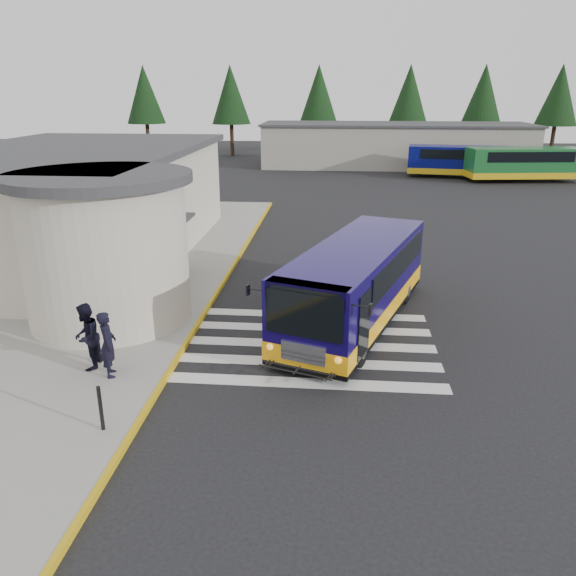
# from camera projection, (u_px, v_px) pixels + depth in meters

# --- Properties ---
(ground) EXTENTS (140.00, 140.00, 0.00)m
(ground) POSITION_uv_depth(u_px,v_px,m) (321.00, 334.00, 17.90)
(ground) COLOR black
(ground) RESTS_ON ground
(sidewalk) EXTENTS (10.00, 34.00, 0.15)m
(sidewalk) POSITION_uv_depth(u_px,v_px,m) (99.00, 283.00, 22.38)
(sidewalk) COLOR gray
(sidewalk) RESTS_ON ground
(curb_strip) EXTENTS (0.12, 34.00, 0.16)m
(curb_strip) POSITION_uv_depth(u_px,v_px,m) (221.00, 287.00, 21.96)
(curb_strip) COLOR gold
(curb_strip) RESTS_ON ground
(station_building) EXTENTS (12.70, 18.70, 4.80)m
(station_building) POSITION_uv_depth(u_px,v_px,m) (78.00, 206.00, 24.42)
(station_building) COLOR #BEB1A0
(station_building) RESTS_ON ground
(crosswalk) EXTENTS (8.00, 5.35, 0.01)m
(crosswalk) POSITION_uv_depth(u_px,v_px,m) (304.00, 344.00, 17.19)
(crosswalk) COLOR silver
(crosswalk) RESTS_ON ground
(depot_building) EXTENTS (26.40, 8.40, 4.20)m
(depot_building) POSITION_uv_depth(u_px,v_px,m) (395.00, 145.00, 56.12)
(depot_building) COLOR gray
(depot_building) RESTS_ON ground
(tree_line) EXTENTS (58.40, 4.40, 10.00)m
(tree_line) POSITION_uv_depth(u_px,v_px,m) (394.00, 95.00, 62.05)
(tree_line) COLOR black
(tree_line) RESTS_ON ground
(transit_bus) EXTENTS (5.69, 9.72, 2.68)m
(transit_bus) POSITION_uv_depth(u_px,v_px,m) (355.00, 287.00, 18.35)
(transit_bus) COLOR #10064C
(transit_bus) RESTS_ON ground
(pedestrian_a) EXTENTS (0.64, 0.77, 1.81)m
(pedestrian_a) POSITION_uv_depth(u_px,v_px,m) (108.00, 344.00, 14.75)
(pedestrian_a) COLOR black
(pedestrian_a) RESTS_ON sidewalk
(pedestrian_b) EXTENTS (0.81, 0.98, 1.86)m
(pedestrian_b) POSITION_uv_depth(u_px,v_px,m) (86.00, 337.00, 15.13)
(pedestrian_b) COLOR black
(pedestrian_b) RESTS_ON sidewalk
(bollard) EXTENTS (0.09, 0.09, 1.09)m
(bollard) POSITION_uv_depth(u_px,v_px,m) (101.00, 408.00, 12.46)
(bollard) COLOR black
(bollard) RESTS_ON sidewalk
(far_bus_a) EXTENTS (9.26, 3.72, 2.32)m
(far_bus_a) POSITION_uv_depth(u_px,v_px,m) (460.00, 160.00, 49.15)
(far_bus_a) COLOR #070B57
(far_bus_a) RESTS_ON ground
(far_bus_b) EXTENTS (9.60, 3.81, 2.41)m
(far_bus_b) POSITION_uv_depth(u_px,v_px,m) (524.00, 163.00, 46.86)
(far_bus_b) COLOR #175725
(far_bus_b) RESTS_ON ground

